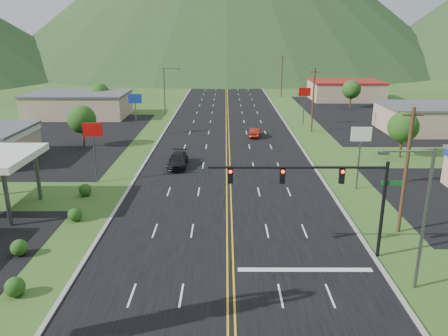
{
  "coord_description": "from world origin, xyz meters",
  "views": [
    {
      "loc": [
        -0.34,
        -13.87,
        15.2
      ],
      "look_at": [
        -0.45,
        20.61,
        4.5
      ],
      "focal_mm": 35.0,
      "sensor_mm": 36.0,
      "label": 1
    }
  ],
  "objects_px": {
    "streetlight_east": "(420,210)",
    "streetlight_west": "(166,88)",
    "car_red_far": "(255,132)",
    "car_dark_mid": "(178,160)",
    "traffic_signal": "(326,185)"
  },
  "relations": [
    {
      "from": "streetlight_east",
      "to": "streetlight_west",
      "type": "xyz_separation_m",
      "value": [
        -22.86,
        60.0,
        0.0
      ]
    },
    {
      "from": "car_red_far",
      "to": "streetlight_west",
      "type": "bearing_deg",
      "value": -40.86
    },
    {
      "from": "car_dark_mid",
      "to": "car_red_far",
      "type": "height_order",
      "value": "car_dark_mid"
    },
    {
      "from": "streetlight_west",
      "to": "car_dark_mid",
      "type": "distance_m",
      "value": 35.09
    },
    {
      "from": "streetlight_west",
      "to": "car_red_far",
      "type": "distance_m",
      "value": 25.02
    },
    {
      "from": "streetlight_east",
      "to": "car_dark_mid",
      "type": "distance_m",
      "value": 31.17
    },
    {
      "from": "traffic_signal",
      "to": "car_dark_mid",
      "type": "bearing_deg",
      "value": 119.85
    },
    {
      "from": "traffic_signal",
      "to": "car_dark_mid",
      "type": "relative_size",
      "value": 2.47
    },
    {
      "from": "car_dark_mid",
      "to": "traffic_signal",
      "type": "bearing_deg",
      "value": -60.18
    },
    {
      "from": "streetlight_east",
      "to": "car_red_far",
      "type": "height_order",
      "value": "streetlight_east"
    },
    {
      "from": "traffic_signal",
      "to": "streetlight_east",
      "type": "distance_m",
      "value": 6.17
    },
    {
      "from": "streetlight_east",
      "to": "streetlight_west",
      "type": "bearing_deg",
      "value": 110.86
    },
    {
      "from": "streetlight_west",
      "to": "car_dark_mid",
      "type": "xyz_separation_m",
      "value": [
        5.73,
        -34.34,
        -4.41
      ]
    },
    {
      "from": "streetlight_east",
      "to": "car_dark_mid",
      "type": "height_order",
      "value": "streetlight_east"
    },
    {
      "from": "streetlight_west",
      "to": "car_red_far",
      "type": "bearing_deg",
      "value": -49.77
    }
  ]
}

